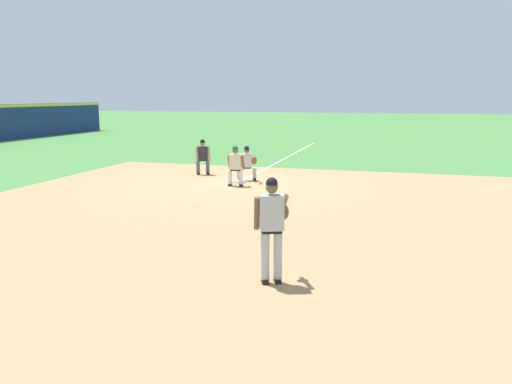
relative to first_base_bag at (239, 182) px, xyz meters
name	(u,v)px	position (x,y,z in m)	size (l,w,h in m)	color
ground_plane	(239,183)	(0.00, 0.00, -0.04)	(160.00, 160.00, 0.00)	#47843D
infield_dirt_patch	(250,214)	(-4.77, -1.85, -0.04)	(18.00, 18.00, 0.01)	tan
foul_line_stripe	(288,157)	(8.26, 0.00, -0.04)	(16.51, 0.10, 0.00)	white
first_base_bag	(239,182)	(0.00, 0.00, 0.00)	(0.38, 0.38, 0.09)	white
baseball	(256,200)	(-2.96, -1.51, -0.01)	(0.07, 0.07, 0.07)	white
pitcher	(272,224)	(-9.49, -3.69, 1.01)	(0.81, 0.60, 1.86)	black
first_baseman	(247,162)	(0.49, -0.16, 0.69)	(0.85, 0.94, 1.34)	black
baserunner	(235,164)	(-0.72, -0.09, 0.75)	(0.49, 0.63, 1.46)	black
umpire	(203,155)	(1.47, 2.06, 0.75)	(0.61, 0.67, 1.46)	black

